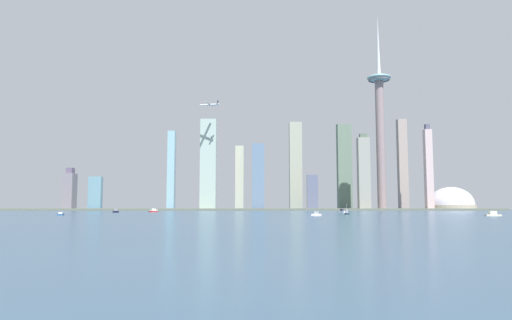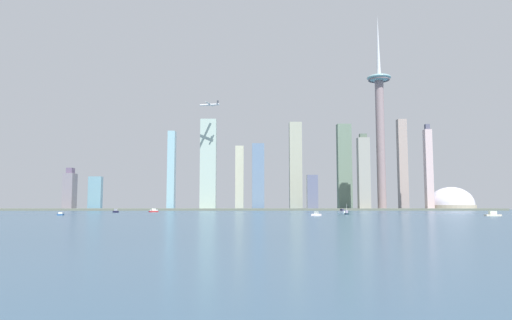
{
  "view_description": "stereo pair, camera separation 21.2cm",
  "coord_description": "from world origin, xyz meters",
  "px_view_note": "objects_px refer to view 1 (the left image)",
  "views": [
    {
      "loc": [
        2.86,
        -322.2,
        9.45
      ],
      "look_at": [
        17.24,
        488.85,
        86.92
      ],
      "focal_mm": 33.03,
      "sensor_mm": 36.0,
      "label": 1
    },
    {
      "loc": [
        3.07,
        -322.2,
        9.45
      ],
      "look_at": [
        17.24,
        488.85,
        86.92
      ],
      "focal_mm": 33.03,
      "sensor_mm": 36.0,
      "label": 2
    }
  ],
  "objects_px": {
    "skyscraper_7": "(344,167)",
    "skyscraper_8": "(70,191)",
    "boat_5": "(342,211)",
    "airplane": "(210,105)",
    "stadium_dome": "(451,205)",
    "skyscraper_10": "(296,166)",
    "skyscraper_0": "(171,170)",
    "skyscraper_1": "(239,178)",
    "skyscraper_9": "(95,193)",
    "boat_3": "(61,214)",
    "skyscraper_3": "(258,177)",
    "skyscraper_6": "(364,173)",
    "boat_0": "(116,211)",
    "boat_6": "(153,211)",
    "boat_1": "(347,213)",
    "observation_tower": "(380,117)",
    "boat_2": "(154,210)",
    "boat_7": "(316,214)",
    "skyscraper_2": "(428,169)",
    "skyscraper_5": "(312,193)",
    "skyscraper_4": "(208,165)",
    "skyscraper_11": "(403,164)"
  },
  "relations": [
    {
      "from": "skyscraper_0",
      "to": "skyscraper_1",
      "type": "distance_m",
      "value": 129.58
    },
    {
      "from": "skyscraper_10",
      "to": "airplane",
      "type": "xyz_separation_m",
      "value": [
        -153.78,
        -114.49,
        92.05
      ]
    },
    {
      "from": "boat_5",
      "to": "skyscraper_2",
      "type": "bearing_deg",
      "value": -58.63
    },
    {
      "from": "stadium_dome",
      "to": "boat_3",
      "type": "relative_size",
      "value": 5.64
    },
    {
      "from": "boat_5",
      "to": "airplane",
      "type": "relative_size",
      "value": 0.36
    },
    {
      "from": "airplane",
      "to": "skyscraper_7",
      "type": "bearing_deg",
      "value": -142.05
    },
    {
      "from": "boat_0",
      "to": "boat_6",
      "type": "relative_size",
      "value": 0.67
    },
    {
      "from": "skyscraper_11",
      "to": "boat_3",
      "type": "bearing_deg",
      "value": -135.36
    },
    {
      "from": "skyscraper_6",
      "to": "boat_2",
      "type": "bearing_deg",
      "value": -168.04
    },
    {
      "from": "skyscraper_7",
      "to": "skyscraper_8",
      "type": "relative_size",
      "value": 2.19
    },
    {
      "from": "boat_1",
      "to": "skyscraper_9",
      "type": "bearing_deg",
      "value": 47.02
    },
    {
      "from": "skyscraper_2",
      "to": "skyscraper_10",
      "type": "bearing_deg",
      "value": 160.65
    },
    {
      "from": "boat_0",
      "to": "boat_2",
      "type": "bearing_deg",
      "value": 113.27
    },
    {
      "from": "stadium_dome",
      "to": "skyscraper_10",
      "type": "height_order",
      "value": "skyscraper_10"
    },
    {
      "from": "skyscraper_3",
      "to": "boat_1",
      "type": "height_order",
      "value": "skyscraper_3"
    },
    {
      "from": "skyscraper_4",
      "to": "skyscraper_5",
      "type": "height_order",
      "value": "skyscraper_4"
    },
    {
      "from": "skyscraper_7",
      "to": "boat_6",
      "type": "distance_m",
      "value": 398.65
    },
    {
      "from": "skyscraper_2",
      "to": "skyscraper_10",
      "type": "relative_size",
      "value": 0.9
    },
    {
      "from": "skyscraper_6",
      "to": "skyscraper_9",
      "type": "bearing_deg",
      "value": 172.87
    },
    {
      "from": "skyscraper_0",
      "to": "skyscraper_10",
      "type": "bearing_deg",
      "value": 4.34
    },
    {
      "from": "skyscraper_1",
      "to": "skyscraper_5",
      "type": "distance_m",
      "value": 158.2
    },
    {
      "from": "observation_tower",
      "to": "skyscraper_1",
      "type": "height_order",
      "value": "observation_tower"
    },
    {
      "from": "boat_0",
      "to": "airplane",
      "type": "relative_size",
      "value": 0.23
    },
    {
      "from": "skyscraper_3",
      "to": "skyscraper_10",
      "type": "relative_size",
      "value": 0.73
    },
    {
      "from": "skyscraper_4",
      "to": "skyscraper_6",
      "type": "height_order",
      "value": "skyscraper_4"
    },
    {
      "from": "skyscraper_7",
      "to": "boat_5",
      "type": "height_order",
      "value": "skyscraper_7"
    },
    {
      "from": "boat_5",
      "to": "boat_1",
      "type": "bearing_deg",
      "value": 151.59
    },
    {
      "from": "skyscraper_8",
      "to": "skyscraper_6",
      "type": "bearing_deg",
      "value": -2.57
    },
    {
      "from": "skyscraper_9",
      "to": "skyscraper_8",
      "type": "bearing_deg",
      "value": -131.6
    },
    {
      "from": "skyscraper_10",
      "to": "skyscraper_1",
      "type": "bearing_deg",
      "value": 170.95
    },
    {
      "from": "stadium_dome",
      "to": "skyscraper_0",
      "type": "height_order",
      "value": "skyscraper_0"
    },
    {
      "from": "boat_2",
      "to": "skyscraper_8",
      "type": "bearing_deg",
      "value": -87.06
    },
    {
      "from": "skyscraper_10",
      "to": "skyscraper_4",
      "type": "bearing_deg",
      "value": -157.74
    },
    {
      "from": "skyscraper_9",
      "to": "boat_1",
      "type": "xyz_separation_m",
      "value": [
        372.84,
        -390.97,
        -28.72
      ]
    },
    {
      "from": "boat_3",
      "to": "boat_6",
      "type": "distance_m",
      "value": 195.03
    },
    {
      "from": "skyscraper_5",
      "to": "skyscraper_9",
      "type": "distance_m",
      "value": 389.17
    },
    {
      "from": "observation_tower",
      "to": "skyscraper_6",
      "type": "bearing_deg",
      "value": -138.97
    },
    {
      "from": "skyscraper_5",
      "to": "skyscraper_9",
      "type": "bearing_deg",
      "value": 173.29
    },
    {
      "from": "skyscraper_9",
      "to": "boat_2",
      "type": "height_order",
      "value": "skyscraper_9"
    },
    {
      "from": "skyscraper_9",
      "to": "boat_3",
      "type": "height_order",
      "value": "skyscraper_9"
    },
    {
      "from": "skyscraper_1",
      "to": "skyscraper_8",
      "type": "xyz_separation_m",
      "value": [
        -291.75,
        -80.14,
        -27.08
      ]
    },
    {
      "from": "skyscraper_3",
      "to": "skyscraper_6",
      "type": "bearing_deg",
      "value": -18.93
    },
    {
      "from": "skyscraper_1",
      "to": "skyscraper_3",
      "type": "height_order",
      "value": "skyscraper_1"
    },
    {
      "from": "skyscraper_2",
      "to": "boat_5",
      "type": "height_order",
      "value": "skyscraper_2"
    },
    {
      "from": "skyscraper_5",
      "to": "stadium_dome",
      "type": "bearing_deg",
      "value": 2.54
    },
    {
      "from": "skyscraper_9",
      "to": "boat_5",
      "type": "height_order",
      "value": "skyscraper_9"
    },
    {
      "from": "boat_2",
      "to": "boat_7",
      "type": "relative_size",
      "value": 1.43
    },
    {
      "from": "observation_tower",
      "to": "skyscraper_0",
      "type": "bearing_deg",
      "value": 174.94
    },
    {
      "from": "boat_7",
      "to": "skyscraper_8",
      "type": "bearing_deg",
      "value": 148.26
    },
    {
      "from": "skyscraper_10",
      "to": "airplane",
      "type": "relative_size",
      "value": 4.57
    }
  ]
}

